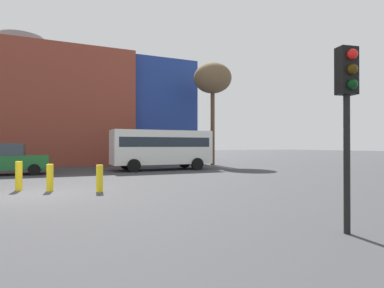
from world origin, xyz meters
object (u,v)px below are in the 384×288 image
at_px(traffic_light_near_right, 348,96).
at_px(bare_tree_1, 213,80).
at_px(white_bus, 161,147).
at_px(parked_car_2, 8,159).
at_px(bollard_yellow_1, 19,176).
at_px(bollard_yellow_0, 50,178).
at_px(bollard_yellow_2, 100,178).

distance_m(traffic_light_near_right, bare_tree_1, 21.63).
relative_size(white_bus, bare_tree_1, 0.76).
xyz_separation_m(parked_car_2, bollard_yellow_1, (1.31, -7.29, -0.36)).
bearing_deg(bollard_yellow_0, bare_tree_1, 42.22).
bearing_deg(parked_car_2, bare_tree_1, 13.18).
xyz_separation_m(traffic_light_near_right, bollard_yellow_1, (-6.36, 8.96, -2.06)).
bearing_deg(parked_car_2, traffic_light_near_right, -64.74).
relative_size(white_bus, bollard_yellow_2, 6.98).
xyz_separation_m(white_bus, bare_tree_1, (5.77, 3.43, 5.85)).
height_order(bollard_yellow_0, bollard_yellow_2, bollard_yellow_0).
height_order(bare_tree_1, bollard_yellow_0, bare_tree_1).
height_order(traffic_light_near_right, bare_tree_1, bare_tree_1).
distance_m(white_bus, bollard_yellow_2, 10.43).
bearing_deg(bollard_yellow_0, traffic_light_near_right, -57.50).
xyz_separation_m(bollard_yellow_0, bollard_yellow_1, (-1.07, 0.66, 0.05)).
distance_m(traffic_light_near_right, bollard_yellow_2, 8.48).
height_order(white_bus, traffic_light_near_right, traffic_light_near_right).
relative_size(traffic_light_near_right, bollard_yellow_0, 3.56).
xyz_separation_m(traffic_light_near_right, bare_tree_1, (7.34, 19.76, 4.87)).
bearing_deg(parked_car_2, bollard_yellow_2, -65.61).
relative_size(white_bus, bollard_yellow_1, 6.26).
distance_m(white_bus, bollard_yellow_0, 10.63).
distance_m(bollard_yellow_0, bollard_yellow_2, 1.89).
relative_size(parked_car_2, bollard_yellow_2, 4.28).
bearing_deg(bollard_yellow_1, bollard_yellow_2, -30.32).
distance_m(traffic_light_near_right, bollard_yellow_1, 11.17).
bearing_deg(bare_tree_1, white_bus, -149.29).
bearing_deg(traffic_light_near_right, bare_tree_1, 168.96).
distance_m(bare_tree_1, bollard_yellow_1, 18.77).
bearing_deg(traffic_light_near_right, white_bus, -176.17).
bearing_deg(white_bus, traffic_light_near_right, -95.51).
xyz_separation_m(parked_car_2, bare_tree_1, (15.01, 3.51, 6.57)).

